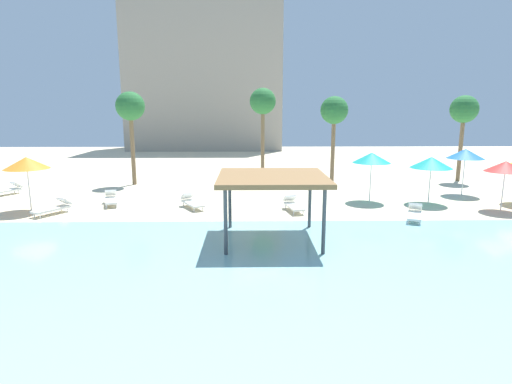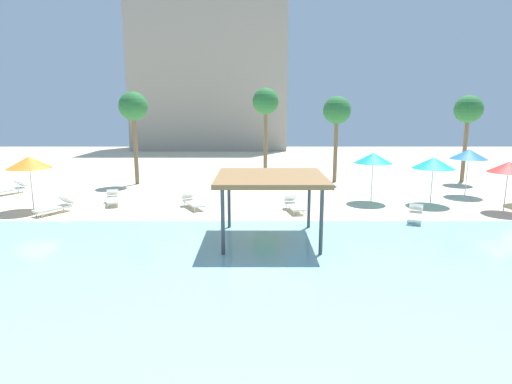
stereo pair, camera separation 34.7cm
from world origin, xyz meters
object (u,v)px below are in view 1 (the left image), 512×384
shade_pavilion (272,180)px  palm_tree_2 (464,111)px  beach_umbrella_teal_0 (431,163)px  beach_umbrella_teal_2 (372,158)px  beach_umbrella_orange_5 (26,163)px  lounge_chair_1 (293,204)px  beach_umbrella_red_1 (506,167)px  lounge_chair_4 (415,213)px  lounge_chair_2 (111,199)px  lounge_chair_3 (54,207)px  lounge_chair_5 (7,189)px  beach_umbrella_blue_3 (465,154)px  palm_tree_0 (263,104)px  palm_tree_3 (130,108)px  lounge_chair_0 (192,202)px  palm_tree_1 (334,112)px

shade_pavilion → palm_tree_2: size_ratio=0.69×
beach_umbrella_teal_0 → beach_umbrella_teal_2: (-3.08, 0.56, 0.20)m
beach_umbrella_teal_0 → beach_umbrella_orange_5: bearing=-176.1°
lounge_chair_1 → beach_umbrella_teal_0: bearing=90.7°
beach_umbrella_teal_0 → beach_umbrella_red_1: (3.01, -1.70, 0.01)m
lounge_chair_4 → lounge_chair_2: bearing=-80.4°
lounge_chair_3 → lounge_chair_4: 17.34m
beach_umbrella_red_1 → lounge_chair_5: 27.80m
beach_umbrella_red_1 → lounge_chair_1: bearing=179.4°
beach_umbrella_teal_0 → palm_tree_2: size_ratio=0.43×
beach_umbrella_blue_3 → beach_umbrella_red_1: bearing=-89.6°
beach_umbrella_orange_5 → palm_tree_0: size_ratio=0.42×
lounge_chair_2 → lounge_chair_5: same height
shade_pavilion → lounge_chair_3: bearing=157.3°
lounge_chair_3 → lounge_chair_5: size_ratio=1.01×
beach_umbrella_blue_3 → palm_tree_3: 21.17m
shade_pavilion → beach_umbrella_teal_2: bearing=50.0°
shade_pavilion → lounge_chair_5: bearing=149.4°
palm_tree_3 → lounge_chair_4: bearing=-32.0°
lounge_chair_5 → palm_tree_3: palm_tree_3 is taller
beach_umbrella_orange_5 → palm_tree_0: palm_tree_0 is taller
beach_umbrella_orange_5 → lounge_chair_1: 13.44m
beach_umbrella_blue_3 → palm_tree_2: bearing=66.1°
beach_umbrella_teal_0 → shade_pavilion: bearing=-144.3°
beach_umbrella_orange_5 → lounge_chair_5: bearing=130.4°
beach_umbrella_teal_2 → beach_umbrella_orange_5: size_ratio=0.99×
lounge_chair_0 → palm_tree_1: bearing=101.5°
beach_umbrella_orange_5 → lounge_chair_5: 5.80m
shade_pavilion → palm_tree_0: size_ratio=0.63×
lounge_chair_5 → beach_umbrella_orange_5: bearing=74.1°
lounge_chair_5 → palm_tree_0: palm_tree_0 is taller
beach_umbrella_red_1 → lounge_chair_2: (-20.29, 1.68, -1.93)m
beach_umbrella_red_1 → lounge_chair_3: size_ratio=1.31×
lounge_chair_1 → lounge_chair_2: same height
beach_umbrella_teal_2 → lounge_chair_2: 14.37m
beach_umbrella_teal_2 → beach_umbrella_orange_5: 17.90m
lounge_chair_2 → palm_tree_2: palm_tree_2 is taller
beach_umbrella_orange_5 → palm_tree_2: (26.03, 8.58, 2.47)m
palm_tree_2 → palm_tree_3: 22.84m
palm_tree_1 → beach_umbrella_red_1: bearing=-51.3°
lounge_chair_1 → beach_umbrella_orange_5: bearing=-101.9°
beach_umbrella_orange_5 → lounge_chair_1: (13.27, -0.18, -2.12)m
beach_umbrella_teal_0 → lounge_chair_5: (-24.37, 2.70, -1.92)m
beach_umbrella_orange_5 → palm_tree_2: size_ratio=0.46×
lounge_chair_5 → lounge_chair_2: bearing=102.7°
lounge_chair_0 → lounge_chair_2: (-4.45, 0.84, 0.00)m
lounge_chair_4 → beach_umbrella_red_1: bearing=132.3°
beach_umbrella_orange_5 → palm_tree_0: 16.13m
beach_umbrella_red_1 → lounge_chair_2: bearing=175.3°
beach_umbrella_teal_2 → beach_umbrella_orange_5: (-17.79, -1.97, 0.00)m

